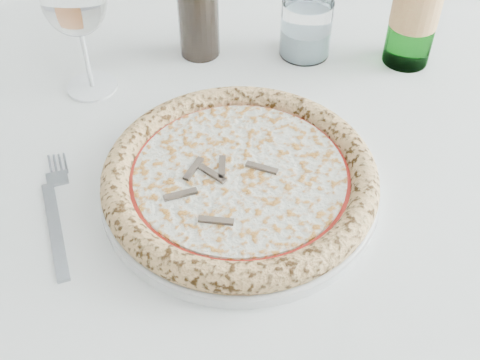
{
  "coord_description": "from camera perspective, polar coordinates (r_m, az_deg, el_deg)",
  "views": [
    {
      "loc": [
        -0.12,
        -0.41,
        1.3
      ],
      "look_at": [
        -0.02,
        0.09,
        0.78
      ],
      "focal_mm": 45.0,
      "sensor_mm": 36.0,
      "label": 1
    }
  ],
  "objects": [
    {
      "name": "pizza",
      "position": [
        0.73,
        -0.0,
        0.35
      ],
      "size": [
        0.34,
        0.34,
        0.03
      ],
      "color": "#D9B05E",
      "rests_on": "plate"
    },
    {
      "name": "plate",
      "position": [
        0.74,
        0.0,
        -0.61
      ],
      "size": [
        0.34,
        0.34,
        0.02
      ],
      "color": "white",
      "rests_on": "dining_table"
    },
    {
      "name": "chair_far",
      "position": [
        1.58,
        -9.68,
        15.91
      ],
      "size": [
        0.48,
        0.48,
        0.93
      ],
      "color": "brown",
      "rests_on": "floor"
    },
    {
      "name": "wine_glass",
      "position": [
        0.86,
        -15.44,
        15.91
      ],
      "size": [
        0.09,
        0.09,
        0.19
      ],
      "color": "white",
      "rests_on": "dining_table"
    },
    {
      "name": "fork",
      "position": [
        0.75,
        -17.06,
        -3.04
      ],
      "size": [
        0.04,
        0.22,
        0.0
      ],
      "color": "gray",
      "rests_on": "dining_table"
    },
    {
      "name": "dining_table",
      "position": [
        0.87,
        -1.19,
        -0.1
      ],
      "size": [
        1.65,
        1.1,
        0.76
      ],
      "color": "brown",
      "rests_on": "floor"
    },
    {
      "name": "tumbler",
      "position": [
        0.97,
        6.25,
        13.82
      ],
      "size": [
        0.08,
        0.08,
        0.09
      ],
      "color": "white",
      "rests_on": "dining_table"
    }
  ]
}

